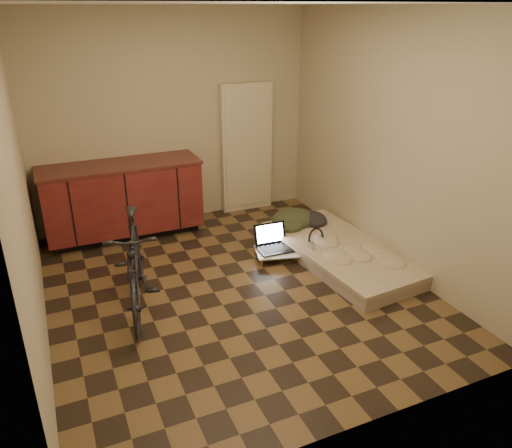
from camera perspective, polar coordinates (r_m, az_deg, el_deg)
name	(u,v)px	position (r m, az deg, el deg)	size (l,w,h in m)	color
room_shell	(232,162)	(4.50, -2.75, 7.06)	(3.50, 4.00, 2.60)	brown
cabinets	(123,199)	(6.16, -14.95, 2.73)	(1.84, 0.62, 0.91)	black
appliance_panel	(246,148)	(6.70, -1.11, 8.64)	(0.70, 0.10, 1.70)	beige
bicycle	(135,260)	(4.59, -13.69, -4.06)	(0.45, 1.54, 1.00)	black
futon	(341,252)	(5.60, 9.65, -3.22)	(1.09, 2.02, 0.17)	#AE9C8B
clothing_pile	(299,214)	(6.04, 4.95, 1.18)	(0.58, 0.49, 0.23)	#323A22
headphones	(316,238)	(5.50, 6.88, -1.57)	(0.27, 0.24, 0.18)	black
lap_desk	(282,251)	(5.56, 2.95, -3.10)	(0.65, 0.50, 0.10)	brown
laptop	(273,244)	(5.57, 2.00, -2.28)	(0.39, 0.35, 0.25)	black
mouse	(297,250)	(5.53, 4.73, -2.96)	(0.06, 0.10, 0.03)	silver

